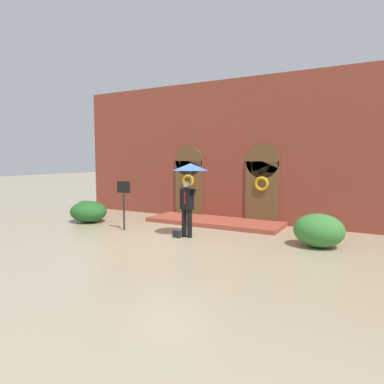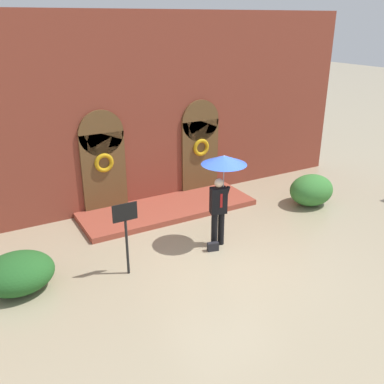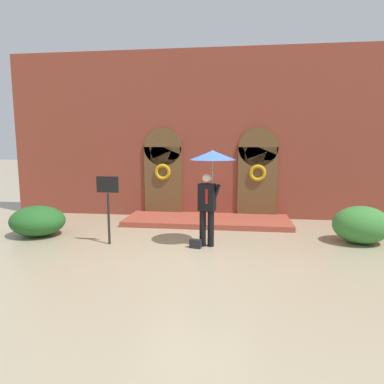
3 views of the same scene
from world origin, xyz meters
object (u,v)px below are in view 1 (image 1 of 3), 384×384
person_with_umbrella (190,178)px  shrub_left (88,212)px  sign_post (124,197)px  handbag (177,234)px  shrub_right (319,230)px

person_with_umbrella → shrub_left: size_ratio=1.58×
shrub_left → sign_post: bearing=-13.1°
handbag → shrub_right: shrub_right is taller
handbag → shrub_left: shrub_left is taller
person_with_umbrella → handbag: person_with_umbrella is taller
handbag → shrub_left: (-4.45, 0.59, 0.30)m
sign_post → shrub_right: bearing=7.9°
shrub_right → shrub_left: bearing=-177.6°
shrub_left → shrub_right: size_ratio=1.06×
sign_post → shrub_right: sign_post is taller
sign_post → shrub_right: size_ratio=1.22×
person_with_umbrella → handbag: size_ratio=8.44×
shrub_left → person_with_umbrella: bearing=-4.7°
sign_post → shrub_left: (-2.24, 0.52, -0.75)m
sign_post → shrub_left: bearing=166.9°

